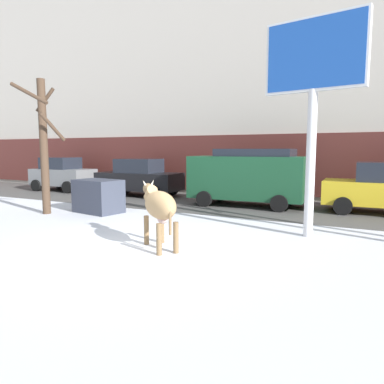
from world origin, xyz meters
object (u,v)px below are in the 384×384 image
at_px(cow_tan, 159,206).
at_px(bare_tree_far_back, 44,142).
at_px(car_grey_hatchback, 62,174).
at_px(car_darkgreen_van, 248,176).
at_px(dumpster, 98,196).
at_px(pedestrian_by_cars, 183,175).
at_px(pedestrian_near_billboard, 337,181).
at_px(car_black_sedan, 139,178).
at_px(billboard, 314,68).

distance_m(cow_tan, bare_tree_far_back, 6.51).
height_order(car_grey_hatchback, car_darkgreen_van, car_darkgreen_van).
bearing_deg(dumpster, pedestrian_by_cars, 93.94).
relative_size(pedestrian_near_billboard, bare_tree_far_back, 0.37).
distance_m(car_black_sedan, dumpster, 4.79).
relative_size(cow_tan, car_darkgreen_van, 0.37).
distance_m(cow_tan, car_black_sedan, 9.67).
relative_size(bare_tree_far_back, dumpster, 2.77).
relative_size(cow_tan, pedestrian_by_cars, 1.00).
distance_m(cow_tan, car_darkgreen_van, 7.00).
distance_m(car_grey_hatchback, pedestrian_near_billboard, 14.36).
height_order(car_black_sedan, pedestrian_by_cars, car_black_sedan).
distance_m(car_darkgreen_van, dumpster, 5.93).
distance_m(pedestrian_near_billboard, dumpster, 10.52).
distance_m(billboard, bare_tree_far_back, 9.11).
relative_size(car_darkgreen_van, pedestrian_near_billboard, 2.70).
height_order(pedestrian_near_billboard, dumpster, pedestrian_near_billboard).
bearing_deg(bare_tree_far_back, car_black_sedan, 89.69).
bearing_deg(billboard, car_grey_hatchback, 160.94).
bearing_deg(car_black_sedan, car_grey_hatchback, -179.77).
height_order(car_black_sedan, car_darkgreen_van, car_darkgreen_van).
height_order(pedestrian_by_cars, bare_tree_far_back, bare_tree_far_back).
distance_m(car_black_sedan, pedestrian_by_cars, 3.02).
xyz_separation_m(cow_tan, car_grey_hatchback, (-11.17, 7.58, -0.07)).
xyz_separation_m(cow_tan, car_black_sedan, (-5.97, 7.60, -0.09)).
distance_m(car_black_sedan, pedestrian_near_billboard, 9.32).
height_order(car_grey_hatchback, bare_tree_far_back, bare_tree_far_back).
height_order(car_darkgreen_van, pedestrian_by_cars, car_darkgreen_van).
relative_size(billboard, car_grey_hatchback, 1.56).
relative_size(car_grey_hatchback, dumpster, 2.09).
bearing_deg(dumpster, car_grey_hatchback, 145.58).
distance_m(pedestrian_by_cars, dumpster, 7.47).
bearing_deg(car_darkgreen_van, car_grey_hatchback, 176.94).
distance_m(cow_tan, car_grey_hatchback, 13.50).
relative_size(cow_tan, car_grey_hatchback, 0.48).
xyz_separation_m(car_darkgreen_van, pedestrian_by_cars, (-4.89, 3.49, -0.36)).
bearing_deg(pedestrian_near_billboard, car_black_sedan, -162.01).
height_order(cow_tan, car_black_sedan, car_black_sedan).
bearing_deg(dumpster, pedestrian_near_billboard, 45.03).
bearing_deg(bare_tree_far_back, pedestrian_near_billboard, 43.73).
distance_m(car_grey_hatchback, bare_tree_far_back, 7.80).
bearing_deg(billboard, car_black_sedan, 151.17).
relative_size(car_black_sedan, pedestrian_by_cars, 2.46).
xyz_separation_m(car_black_sedan, car_darkgreen_van, (5.81, -0.61, 0.33)).
bearing_deg(car_darkgreen_van, dumpster, -137.90).
bearing_deg(cow_tan, car_darkgreen_van, 91.36).
bearing_deg(car_black_sedan, car_darkgreen_van, -5.99).
xyz_separation_m(car_black_sedan, dumpster, (1.43, -4.56, -0.31)).
bearing_deg(car_grey_hatchback, car_darkgreen_van, -3.06).
xyz_separation_m(cow_tan, car_darkgreen_van, (-0.17, 6.99, 0.25)).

